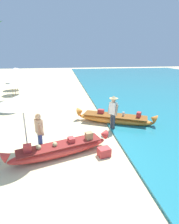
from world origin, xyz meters
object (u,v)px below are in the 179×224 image
object	(u,v)px
person_tourist_customer	(39,131)
boat_orange_midground	(115,119)
cooler_box	(104,152)
person_vendor_hatted	(113,111)
patio_umbrella_large	(22,100)
boat_red_foreground	(61,149)

from	to	relation	value
person_tourist_customer	boat_orange_midground	bearing A→B (deg)	32.66
person_tourist_customer	cooler_box	xyz separation A→B (m)	(2.45, -0.71, -0.74)
person_vendor_hatted	cooler_box	distance (m)	2.64
person_vendor_hatted	patio_umbrella_large	distance (m)	4.41
person_tourist_customer	cooler_box	distance (m)	2.66
boat_orange_midground	cooler_box	bearing A→B (deg)	-113.21
person_vendor_hatted	boat_orange_midground	bearing A→B (deg)	66.55
boat_red_foreground	person_tourist_customer	bearing A→B (deg)	152.25
boat_red_foreground	person_vendor_hatted	size ratio (longest dim) A/B	2.25
boat_red_foreground	cooler_box	bearing A→B (deg)	-9.89
boat_red_foreground	cooler_box	size ratio (longest dim) A/B	8.94
boat_orange_midground	person_tourist_customer	bearing A→B (deg)	-147.34
boat_orange_midground	person_vendor_hatted	bearing A→B (deg)	-113.45
boat_red_foreground	patio_umbrella_large	size ratio (longest dim) A/B	1.69
patio_umbrella_large	cooler_box	bearing A→B (deg)	-12.24
boat_red_foreground	person_vendor_hatted	world-z (taller)	person_vendor_hatted
boat_orange_midground	person_tourist_customer	size ratio (longest dim) A/B	2.63
patio_umbrella_large	cooler_box	distance (m)	3.64
boat_red_foreground	patio_umbrella_large	bearing A→B (deg)	164.84
boat_red_foreground	patio_umbrella_large	xyz separation A→B (m)	(-1.30, 0.35, 1.93)
person_vendor_hatted	person_tourist_customer	xyz separation A→B (m)	(-3.42, -1.58, -0.14)
boat_orange_midground	patio_umbrella_large	xyz separation A→B (m)	(-4.30, -2.50, 1.93)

